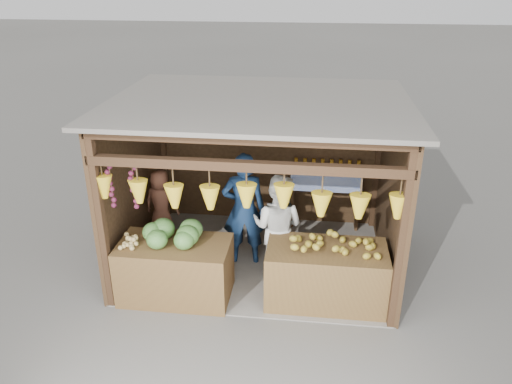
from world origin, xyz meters
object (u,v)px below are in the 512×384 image
counter_right (325,275)px  woman_standing (278,227)px  man_standing (244,209)px  vendor_seated (161,203)px  counter_left (176,270)px

counter_right → woman_standing: 1.03m
man_standing → woman_standing: 0.65m
man_standing → woman_standing: bearing=142.3°
vendor_seated → man_standing: bearing=177.5°
counter_left → woman_standing: bearing=27.4°
counter_left → woman_standing: woman_standing is taller
counter_left → man_standing: man_standing is taller
woman_standing → vendor_seated: woman_standing is taller
counter_right → woman_standing: woman_standing is taller
counter_left → vendor_seated: 1.43m
man_standing → vendor_seated: (-1.39, 0.20, -0.07)m
vendor_seated → counter_right: bearing=163.0°
counter_right → man_standing: 1.66m
woman_standing → vendor_seated: size_ratio=1.46×
woman_standing → counter_right: bearing=156.5°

